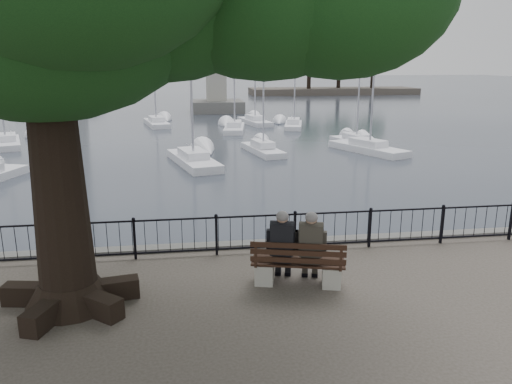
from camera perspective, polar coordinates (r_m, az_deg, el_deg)
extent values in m
cube|color=#53524F|center=(13.46, -0.30, -8.14)|extent=(200.00, 0.40, 1.20)
plane|color=#242A36|center=(112.45, -7.31, 11.65)|extent=(260.00, 260.00, 0.00)
cube|color=black|center=(12.49, 0.00, -2.75)|extent=(22.00, 0.04, 0.04)
cube|color=black|center=(12.76, 0.00, -6.31)|extent=(22.00, 0.04, 0.04)
cube|color=gray|center=(11.10, 1.00, -9.18)|extent=(0.50, 0.58, 0.46)
cube|color=gray|center=(11.07, 8.61, -9.42)|extent=(0.50, 0.58, 0.46)
cube|color=black|center=(10.96, 4.83, -8.02)|extent=(2.09, 1.04, 0.04)
cube|color=black|center=(10.55, 4.82, -6.97)|extent=(1.96, 0.54, 0.45)
cube|color=black|center=(10.93, 3.00, -7.29)|extent=(0.47, 0.43, 0.27)
cube|color=black|center=(10.66, 2.99, -5.41)|extent=(0.54, 0.38, 0.67)
sphere|color=tan|center=(10.55, 3.03, -2.94)|extent=(0.26, 0.26, 0.26)
ellipsoid|color=slate|center=(10.51, 3.03, -2.78)|extent=(0.27, 0.27, 0.23)
cube|color=black|center=(11.37, 3.07, -8.48)|extent=(0.47, 0.57, 0.50)
cube|color=#2A2824|center=(10.91, 6.22, -7.39)|extent=(0.47, 0.43, 0.27)
cube|color=#2A2824|center=(10.65, 6.28, -5.51)|extent=(0.54, 0.38, 0.67)
sphere|color=tan|center=(10.54, 6.35, -3.03)|extent=(0.26, 0.26, 0.26)
ellipsoid|color=slate|center=(10.50, 6.36, -2.88)|extent=(0.27, 0.27, 0.23)
cube|color=#2A2824|center=(11.36, 6.18, -8.58)|extent=(0.47, 0.57, 0.50)
cone|color=black|center=(10.81, -20.48, -10.70)|extent=(1.76, 1.76, 0.52)
cone|color=black|center=(9.98, -21.93, 4.26)|extent=(1.14, 1.14, 6.20)
cube|color=#53524F|center=(73.32, -21.19, 9.71)|extent=(9.73, 9.73, 1.40)
cone|color=gray|center=(73.47, -22.10, 19.10)|extent=(6.23, 6.23, 23.35)
cube|color=#53524F|center=(59.63, -4.53, 9.71)|extent=(6.11, 6.11, 1.40)
cube|color=gray|center=(59.47, -4.58, 12.15)|extent=(2.24, 2.64, 4.07)
cube|color=#53524F|center=(59.41, -4.63, 14.25)|extent=(2.64, 3.05, 0.30)
cube|color=gray|center=(59.72, -4.66, 15.08)|extent=(1.32, 2.24, 1.43)
cube|color=gray|center=(58.71, -4.61, 15.79)|extent=(1.53, 1.02, 1.63)
sphere|color=gray|center=(58.34, -4.61, 16.90)|extent=(1.73, 1.73, 1.73)
cube|color=white|center=(28.88, -7.16, 3.34)|extent=(3.17, 6.38, 0.68)
cube|color=white|center=(28.79, -7.19, 4.32)|extent=(1.83, 2.73, 0.51)
cylinder|color=#ACACB8|center=(28.00, -7.56, 15.88)|extent=(0.14, 0.14, 11.93)
cube|color=white|center=(32.30, 0.76, 4.66)|extent=(2.33, 5.14, 0.55)
cube|color=white|center=(32.22, 0.76, 5.54)|extent=(1.39, 2.18, 0.41)
cylinder|color=#ACACB8|center=(31.56, 0.87, 12.55)|extent=(0.11, 0.11, 8.29)
cube|color=white|center=(36.11, 11.25, 5.45)|extent=(2.50, 5.02, 0.54)
cube|color=white|center=(36.04, 11.29, 6.23)|extent=(1.44, 2.15, 0.40)
cylinder|color=#ACACB8|center=(35.44, 11.75, 12.46)|extent=(0.11, 0.11, 8.26)
cube|color=white|center=(39.14, -26.50, 4.89)|extent=(3.19, 5.77, 0.62)
cube|color=white|center=(39.07, -26.59, 5.61)|extent=(1.78, 2.51, 0.46)
cube|color=white|center=(42.80, -2.48, 7.12)|extent=(2.36, 5.83, 0.63)
cube|color=white|center=(42.74, -2.49, 7.79)|extent=(1.47, 2.45, 0.47)
cylinder|color=#ACACB8|center=(42.12, -2.54, 15.51)|extent=(0.13, 0.13, 11.88)
cube|color=white|center=(45.10, 4.29, 7.48)|extent=(2.61, 5.33, 0.57)
cube|color=white|center=(45.04, 4.30, 8.11)|extent=(1.52, 2.28, 0.43)
cylinder|color=#ACACB8|center=(44.48, 4.49, 13.56)|extent=(0.11, 0.11, 8.97)
cube|color=white|center=(47.29, -11.29, 7.58)|extent=(2.79, 6.03, 0.65)
cube|color=white|center=(47.23, -11.32, 8.18)|extent=(1.65, 2.57, 0.49)
cylinder|color=#ACACB8|center=(46.64, -11.73, 15.63)|extent=(0.13, 0.13, 12.65)
cube|color=white|center=(33.41, 12.65, 4.64)|extent=(3.92, 6.12, 0.66)
cube|color=white|center=(33.33, 12.69, 5.49)|extent=(2.09, 2.71, 0.50)
cylinder|color=#ACACB8|center=(32.63, 13.43, 14.47)|extent=(0.13, 0.13, 10.83)
cube|color=white|center=(47.60, -0.16, 7.90)|extent=(2.77, 5.99, 0.64)
cube|color=white|center=(47.54, -0.16, 8.50)|extent=(1.64, 2.55, 0.48)
cylinder|color=#ACACB8|center=(46.95, -0.11, 15.58)|extent=(0.13, 0.13, 12.12)
cube|color=#3F3831|center=(93.34, 8.77, 11.31)|extent=(30.00, 8.00, 1.20)
cylinder|color=black|center=(89.98, 6.07, 12.87)|extent=(0.70, 0.70, 4.00)
ellipsoid|color=#133715|center=(89.95, 6.14, 15.42)|extent=(5.20, 5.20, 4.16)
cylinder|color=black|center=(93.52, 9.43, 12.82)|extent=(0.70, 0.70, 4.00)
ellipsoid|color=#133715|center=(93.49, 9.53, 15.27)|extent=(5.20, 5.20, 4.16)
cylinder|color=black|center=(94.53, 13.17, 12.66)|extent=(0.70, 0.70, 4.00)
ellipsoid|color=#133715|center=(94.50, 13.32, 15.08)|extent=(5.20, 5.20, 4.16)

